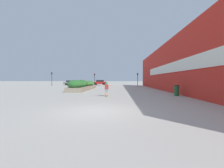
# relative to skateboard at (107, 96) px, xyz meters

# --- Properties ---
(ground_plane) EXTENTS (300.00, 300.00, 0.00)m
(ground_plane) POSITION_rel_skateboard_xyz_m (0.08, -6.83, -0.07)
(ground_plane) COLOR #ADA89E
(building_wall_right) EXTENTS (0.67, 40.20, 6.78)m
(building_wall_right) POSITION_rel_skateboard_xyz_m (7.95, 6.81, 3.32)
(building_wall_right) COLOR red
(building_wall_right) RESTS_ON ground_plane
(planter_box) EXTENTS (2.29, 11.51, 1.59)m
(planter_box) POSITION_rel_skateboard_xyz_m (-4.49, 9.13, 0.64)
(planter_box) COLOR gray
(planter_box) RESTS_ON ground_plane
(skateboard) EXTENTS (0.35, 0.78, 0.09)m
(skateboard) POSITION_rel_skateboard_xyz_m (0.00, 0.00, 0.00)
(skateboard) COLOR olive
(skateboard) RESTS_ON ground_plane
(skateboarder) EXTENTS (1.17, 0.35, 1.28)m
(skateboarder) POSITION_rel_skateboard_xyz_m (0.00, -0.00, 0.80)
(skateboarder) COLOR tan
(skateboarder) RESTS_ON skateboard
(trash_bin) EXTENTS (0.47, 0.47, 1.06)m
(trash_bin) POSITION_rel_skateboard_xyz_m (6.90, 0.70, 0.46)
(trash_bin) COLOR #1E5B33
(trash_bin) RESTS_ON ground_plane
(car_leftmost) EXTENTS (3.96, 2.01, 1.52)m
(car_leftmost) POSITION_rel_skateboard_xyz_m (-4.41, 28.86, 0.74)
(car_leftmost) COLOR maroon
(car_leftmost) RESTS_ON ground_plane
(car_center_left) EXTENTS (4.22, 1.89, 1.45)m
(car_center_left) POSITION_rel_skateboard_xyz_m (14.96, 30.70, 0.69)
(car_center_left) COLOR silver
(car_center_left) RESTS_ON ground_plane
(car_center_right) EXTENTS (4.46, 1.94, 1.38)m
(car_center_right) POSITION_rel_skateboard_xyz_m (-12.84, 29.07, 0.66)
(car_center_right) COLOR slate
(car_center_right) RESTS_ON ground_plane
(traffic_light_left) EXTENTS (0.28, 0.30, 3.14)m
(traffic_light_left) POSITION_rel_skateboard_xyz_m (-4.98, 23.01, 2.09)
(traffic_light_left) COLOR black
(traffic_light_left) RESTS_ON ground_plane
(traffic_light_right) EXTENTS (0.28, 0.30, 3.21)m
(traffic_light_right) POSITION_rel_skateboard_xyz_m (5.78, 23.04, 2.14)
(traffic_light_right) COLOR black
(traffic_light_right) RESTS_ON ground_plane
(traffic_light_far_left) EXTENTS (0.28, 0.30, 3.48)m
(traffic_light_far_left) POSITION_rel_skateboard_xyz_m (-15.85, 22.68, 2.30)
(traffic_light_far_left) COLOR black
(traffic_light_far_left) RESTS_ON ground_plane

